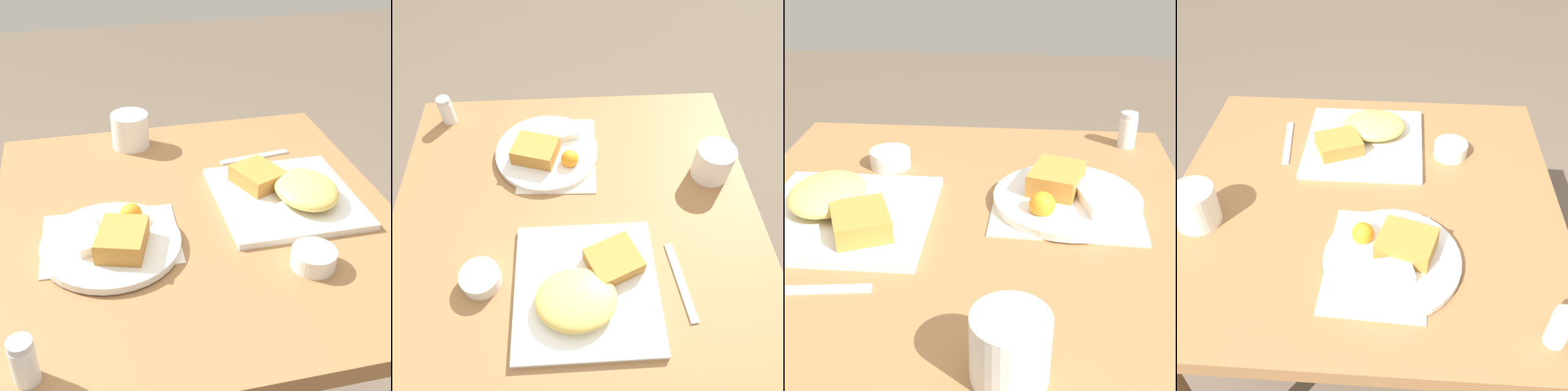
% 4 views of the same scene
% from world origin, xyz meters
% --- Properties ---
extents(ground_plane, '(8.00, 8.00, 0.00)m').
position_xyz_m(ground_plane, '(0.00, 0.00, 0.00)').
color(ground_plane, brown).
extents(dining_table, '(0.84, 0.80, 0.72)m').
position_xyz_m(dining_table, '(0.00, 0.00, 0.62)').
color(dining_table, olive).
rests_on(dining_table, ground_plane).
extents(menu_card, '(0.20, 0.27, 0.00)m').
position_xyz_m(menu_card, '(-0.04, 0.18, 0.72)').
color(menu_card, beige).
rests_on(menu_card, dining_table).
extents(plate_square_near, '(0.28, 0.28, 0.06)m').
position_xyz_m(plate_square_near, '(0.01, -0.20, 0.74)').
color(plate_square_near, white).
rests_on(plate_square_near, dining_table).
extents(plate_oval_far, '(0.26, 0.26, 0.05)m').
position_xyz_m(plate_oval_far, '(-0.07, 0.18, 0.74)').
color(plate_oval_far, white).
rests_on(plate_oval_far, menu_card).
extents(sauce_ramekin, '(0.08, 0.08, 0.03)m').
position_xyz_m(sauce_ramekin, '(-0.20, -0.16, 0.73)').
color(sauce_ramekin, white).
rests_on(sauce_ramekin, dining_table).
extents(salt_shaker, '(0.04, 0.04, 0.08)m').
position_xyz_m(salt_shaker, '(-0.34, 0.32, 0.75)').
color(salt_shaker, white).
rests_on(salt_shaker, dining_table).
extents(butter_knife, '(0.04, 0.17, 0.00)m').
position_xyz_m(butter_knife, '(0.21, -0.19, 0.72)').
color(butter_knife, silver).
rests_on(butter_knife, dining_table).
extents(coffee_mug, '(0.09, 0.09, 0.08)m').
position_xyz_m(coffee_mug, '(0.33, 0.09, 0.76)').
color(coffee_mug, white).
rests_on(coffee_mug, dining_table).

